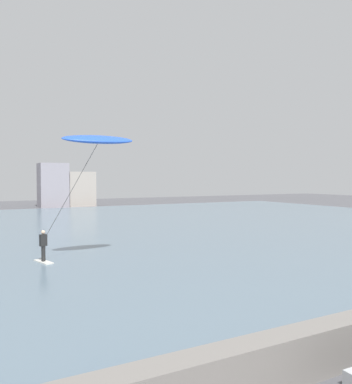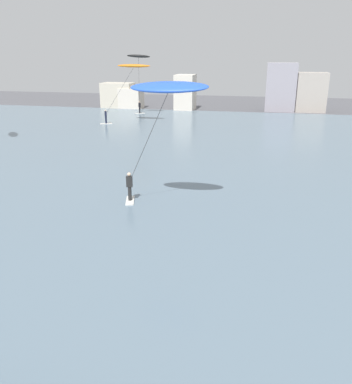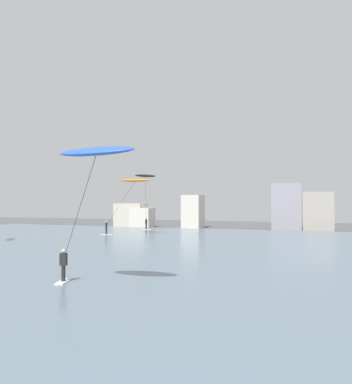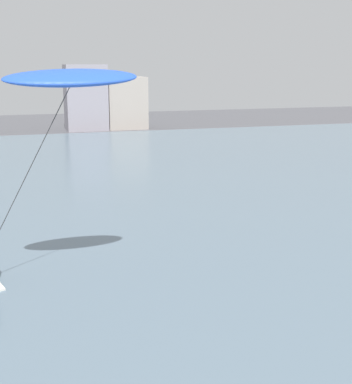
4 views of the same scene
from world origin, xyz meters
TOP-DOWN VIEW (x-y plane):
  - water_bay at (0.00, 30.52)m, footprint 84.00×52.00m
  - far_shore_buildings at (-3.15, 58.82)m, footprint 32.66×5.75m
  - kitesurfer_black at (-13.94, 50.15)m, footprint 3.07×3.08m
  - kitesurfer_blue at (-2.26, 17.42)m, footprint 4.83×2.60m
  - kitesurfer_orange at (-12.60, 43.38)m, footprint 6.04×1.93m

SIDE VIEW (x-z plane):
  - water_bay at x=0.00m, z-range 0.00..0.10m
  - far_shore_buildings at x=-3.15m, z-range -0.72..5.97m
  - kitesurfer_blue at x=-2.26m, z-range 2.65..9.31m
  - kitesurfer_orange at x=-12.60m, z-range 2.86..9.55m
  - kitesurfer_black at x=-13.94m, z-range 2.97..10.74m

